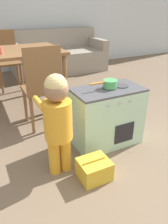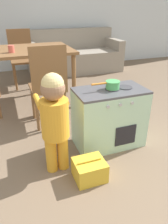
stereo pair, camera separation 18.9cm
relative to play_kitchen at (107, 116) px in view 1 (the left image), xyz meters
The scene contains 10 objects.
wall_back 3.34m from the play_kitchen, 92.90° to the left, with size 10.00×0.06×2.60m.
play_kitchen is the anchor object (origin of this frame).
toy_pot 0.34m from the play_kitchen, ahead, with size 0.27×0.13×0.07m.
child_figure 0.65m from the play_kitchen, 160.84° to the right, with size 0.24×0.35×0.84m.
toy_basket 0.58m from the play_kitchen, 131.67° to the right, with size 0.24×0.21×0.18m.
dining_table 1.47m from the play_kitchen, 112.06° to the left, with size 1.09×0.88×0.75m.
dining_chair_near 0.76m from the play_kitchen, 128.62° to the left, with size 0.37×0.37×0.92m.
dining_chair_far 2.19m from the play_kitchen, 105.38° to the left, with size 0.37×0.37×0.92m.
couch 2.78m from the play_kitchen, 79.13° to the left, with size 1.86×0.84×0.82m.
cup_on_table 1.46m from the play_kitchen, 124.03° to the left, with size 0.07×0.07×0.08m.
Camera 1 is at (-0.88, -0.56, 1.27)m, focal length 35.00 mm.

